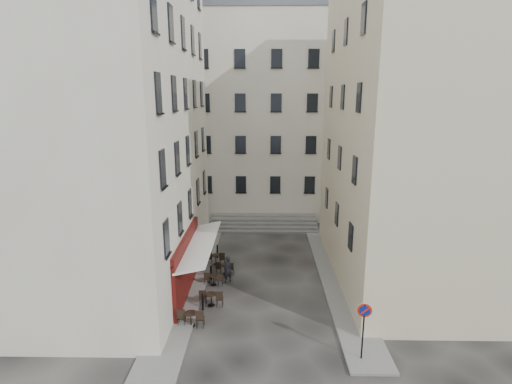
{
  "coord_description": "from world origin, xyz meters",
  "views": [
    {
      "loc": [
        -0.1,
        -20.05,
        11.13
      ],
      "look_at": [
        -0.51,
        4.0,
        5.27
      ],
      "focal_mm": 28.0,
      "sensor_mm": 36.0,
      "label": 1
    }
  ],
  "objects_px": {
    "bistro_table_b": "(211,298)",
    "pedestrian": "(228,269)",
    "no_parking_sign": "(364,321)",
    "bistro_table_a": "(191,318)"
  },
  "relations": [
    {
      "from": "bistro_table_b",
      "to": "pedestrian",
      "type": "height_order",
      "value": "pedestrian"
    },
    {
      "from": "no_parking_sign",
      "to": "bistro_table_b",
      "type": "distance_m",
      "value": 8.44
    },
    {
      "from": "bistro_table_a",
      "to": "pedestrian",
      "type": "distance_m",
      "value": 5.07
    },
    {
      "from": "no_parking_sign",
      "to": "bistro_table_a",
      "type": "height_order",
      "value": "no_parking_sign"
    },
    {
      "from": "bistro_table_b",
      "to": "pedestrian",
      "type": "relative_size",
      "value": 0.78
    },
    {
      "from": "no_parking_sign",
      "to": "bistro_table_b",
      "type": "relative_size",
      "value": 2.07
    },
    {
      "from": "no_parking_sign",
      "to": "bistro_table_b",
      "type": "height_order",
      "value": "no_parking_sign"
    },
    {
      "from": "bistro_table_a",
      "to": "pedestrian",
      "type": "height_order",
      "value": "pedestrian"
    },
    {
      "from": "bistro_table_a",
      "to": "pedestrian",
      "type": "xyz_separation_m",
      "value": [
        1.39,
        4.87,
        0.36
      ]
    },
    {
      "from": "no_parking_sign",
      "to": "pedestrian",
      "type": "xyz_separation_m",
      "value": [
        -6.39,
        7.35,
        -1.08
      ]
    }
  ]
}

